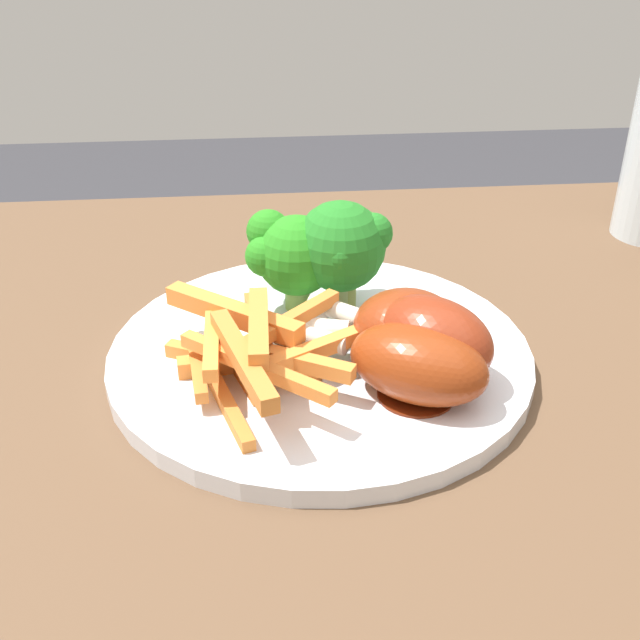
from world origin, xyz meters
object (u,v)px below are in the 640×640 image
broccoli_floret_middle (343,247)px  broccoli_floret_back (343,252)px  chicken_drumstick_near (425,338)px  dining_table (428,513)px  broccoli_floret_front (292,253)px  chicken_drumstick_far (403,332)px  dinner_plate (320,355)px  chicken_drumstick_extra (410,362)px  carrot_fries_pile (249,348)px

broccoli_floret_middle → broccoli_floret_back: 0.00m
broccoli_floret_middle → chicken_drumstick_near: (0.04, -0.09, -0.02)m
dining_table → broccoli_floret_front: 0.21m
broccoli_floret_front → chicken_drumstick_far: size_ratio=0.59×
dinner_plate → chicken_drumstick_extra: chicken_drumstick_extra is taller
broccoli_floret_back → dining_table: bearing=-52.1°
dining_table → chicken_drumstick_near: bearing=-136.2°
broccoli_floret_back → carrot_fries_pile: size_ratio=0.40×
broccoli_floret_front → chicken_drumstick_far: broccoli_floret_front is taller
carrot_fries_pile → chicken_drumstick_extra: bearing=-16.0°
broccoli_floret_middle → carrot_fries_pile: broccoli_floret_middle is taller
broccoli_floret_middle → chicken_drumstick_extra: 0.11m
chicken_drumstick_near → chicken_drumstick_far: bearing=132.0°
dinner_plate → broccoli_floret_middle: 0.08m
broccoli_floret_front → carrot_fries_pile: (-0.03, -0.09, -0.02)m
chicken_drumstick_far → chicken_drumstick_extra: (-0.00, -0.03, -0.00)m
broccoli_floret_back → dinner_plate: bearing=-111.9°
dinner_plate → broccoli_floret_front: bearing=104.3°
dinner_plate → chicken_drumstick_far: (0.05, -0.02, 0.03)m
carrot_fries_pile → chicken_drumstick_near: size_ratio=1.41×
broccoli_floret_back → carrot_fries_pile: (-0.07, -0.08, -0.02)m
chicken_drumstick_near → dinner_plate: bearing=148.6°
dinner_plate → broccoli_floret_back: size_ratio=4.16×
broccoli_floret_middle → chicken_drumstick_near: bearing=-65.6°
broccoli_floret_front → carrot_fries_pile: bearing=-109.8°
chicken_drumstick_near → chicken_drumstick_extra: (-0.01, -0.02, -0.00)m
broccoli_floret_back → chicken_drumstick_far: 0.08m
broccoli_floret_middle → chicken_drumstick_extra: broccoli_floret_middle is taller
broccoli_floret_front → broccoli_floret_back: size_ratio=1.05×
dining_table → chicken_drumstick_far: size_ratio=9.36×
dining_table → broccoli_floret_back: size_ratio=16.60×
dinner_plate → broccoli_floret_middle: (0.02, 0.05, 0.05)m
carrot_fries_pile → dinner_plate: bearing=33.4°
broccoli_floret_back → chicken_drumstick_extra: (0.03, -0.11, -0.02)m
broccoli_floret_front → broccoli_floret_middle: broccoli_floret_middle is taller
carrot_fries_pile → chicken_drumstick_far: bearing=3.6°
broccoli_floret_middle → broccoli_floret_back: bearing=97.9°
broccoli_floret_front → chicken_drumstick_near: 0.12m
broccoli_floret_front → carrot_fries_pile: 0.09m
broccoli_floret_middle → chicken_drumstick_near: 0.10m
broccoli_floret_middle → dinner_plate: bearing=-112.2°
chicken_drumstick_far → chicken_drumstick_extra: size_ratio=0.87×
dining_table → broccoli_floret_front: (-0.09, 0.08, 0.17)m
dinner_plate → chicken_drumstick_near: 0.08m
carrot_fries_pile → dining_table: bearing=4.3°
chicken_drumstick_far → dinner_plate: bearing=153.6°
broccoli_floret_front → chicken_drumstick_far: 0.10m
chicken_drumstick_extra → broccoli_floret_front: bearing=118.4°
chicken_drumstick_near → chicken_drumstick_extra: chicken_drumstick_near is taller
broccoli_floret_middle → chicken_drumstick_near: broccoli_floret_middle is taller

